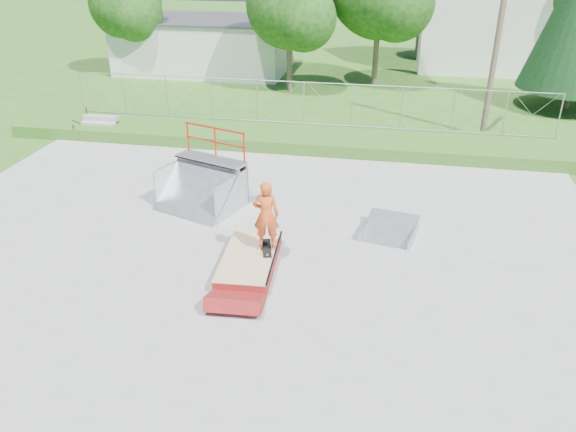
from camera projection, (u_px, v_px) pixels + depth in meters
name	position (u px, v px, depth m)	size (l,w,h in m)	color
ground	(239.00, 263.00, 14.68)	(120.00, 120.00, 0.00)	#315B1A
concrete_pad	(239.00, 263.00, 14.67)	(20.00, 16.00, 0.04)	gray
grass_berm	(299.00, 138.00, 22.89)	(24.00, 3.00, 0.50)	#315B1A
grind_box	(250.00, 261.00, 14.38)	(1.47, 2.78, 0.40)	maroon
quarter_pipe	(198.00, 173.00, 17.11)	(2.36, 2.00, 2.36)	#93959A
flat_bank_ramp	(390.00, 229.00, 15.90)	(1.41, 1.50, 0.43)	#93959A
skateboard	(267.00, 249.00, 14.48)	(0.22, 0.80, 0.02)	black
skater	(266.00, 217.00, 14.07)	(0.66, 0.43, 1.81)	#D84D1F
concrete_stairs	(97.00, 128.00, 23.53)	(1.50, 1.60, 0.80)	gray
chain_link_fence	(304.00, 103.00, 23.25)	(20.00, 0.06, 1.80)	#94979D
utility_building_flat	(206.00, 45.00, 34.60)	(10.00, 6.00, 3.00)	silver
gable_house	(490.00, 4.00, 34.25)	(8.40, 6.08, 8.94)	silver
utility_pole	(498.00, 38.00, 22.15)	(0.24, 0.24, 8.00)	brown
tree_left_near	(294.00, 9.00, 28.68)	(4.76, 4.48, 6.65)	brown
tree_left_far	(128.00, 6.00, 32.24)	(4.42, 4.16, 6.18)	brown
tree_back_mid	(425.00, 3.00, 36.60)	(4.08, 3.84, 5.70)	brown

